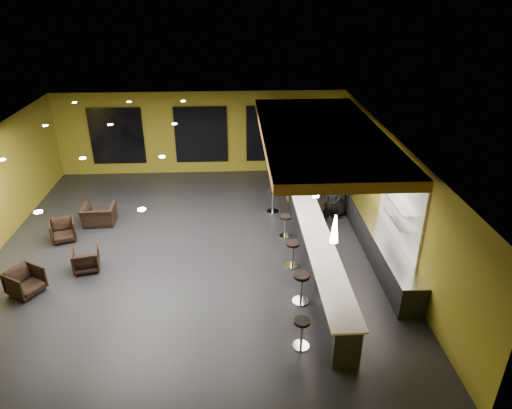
{
  "coord_description": "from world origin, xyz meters",
  "views": [
    {
      "loc": [
        1.34,
        -12.13,
        7.53
      ],
      "look_at": [
        2.0,
        0.5,
        1.3
      ],
      "focal_mm": 32.0,
      "sensor_mm": 36.0,
      "label": 1
    }
  ],
  "objects_px": {
    "pendant_1": "(316,185)",
    "bar_stool_0": "(302,330)",
    "pendant_2": "(303,155)",
    "column": "(296,155)",
    "armchair_b": "(86,260)",
    "pendant_0": "(335,229)",
    "staff_c": "(338,197)",
    "staff_a": "(332,204)",
    "armchair_c": "(63,230)",
    "bar_stool_2": "(293,251)",
    "armchair_d": "(99,215)",
    "bar_counter": "(316,251)",
    "bar_stool_3": "(286,223)",
    "bar_stool_4": "(273,198)",
    "armchair_a": "(25,282)",
    "bar_stool_1": "(301,284)",
    "prep_counter": "(378,242)",
    "staff_b": "(341,192)"
  },
  "relations": [
    {
      "from": "pendant_1",
      "to": "bar_stool_0",
      "type": "xyz_separation_m",
      "value": [
        -0.87,
        -3.77,
        -1.86
      ]
    },
    {
      "from": "pendant_1",
      "to": "bar_stool_0",
      "type": "bearing_deg",
      "value": -103.02
    },
    {
      "from": "pendant_2",
      "to": "bar_stool_0",
      "type": "height_order",
      "value": "pendant_2"
    },
    {
      "from": "pendant_1",
      "to": "bar_stool_0",
      "type": "distance_m",
      "value": 4.29
    },
    {
      "from": "column",
      "to": "armchair_b",
      "type": "height_order",
      "value": "column"
    },
    {
      "from": "pendant_0",
      "to": "staff_c",
      "type": "distance_m",
      "value": 5.46
    },
    {
      "from": "staff_a",
      "to": "armchair_c",
      "type": "xyz_separation_m",
      "value": [
        -8.76,
        -0.5,
        -0.47
      ]
    },
    {
      "from": "bar_stool_2",
      "to": "armchair_d",
      "type": "bearing_deg",
      "value": 155.09
    },
    {
      "from": "pendant_2",
      "to": "armchair_b",
      "type": "distance_m",
      "value": 7.48
    },
    {
      "from": "bar_counter",
      "to": "bar_stool_0",
      "type": "bearing_deg",
      "value": -104.93
    },
    {
      "from": "bar_stool_3",
      "to": "bar_stool_4",
      "type": "bearing_deg",
      "value": 98.25
    },
    {
      "from": "bar_counter",
      "to": "armchair_a",
      "type": "xyz_separation_m",
      "value": [
        -7.91,
        -0.9,
        -0.14
      ]
    },
    {
      "from": "pendant_1",
      "to": "armchair_a",
      "type": "bearing_deg",
      "value": -169.98
    },
    {
      "from": "staff_c",
      "to": "bar_stool_1",
      "type": "height_order",
      "value": "staff_c"
    },
    {
      "from": "pendant_0",
      "to": "prep_counter",
      "type": "bearing_deg",
      "value": 51.34
    },
    {
      "from": "staff_b",
      "to": "bar_stool_4",
      "type": "height_order",
      "value": "staff_b"
    },
    {
      "from": "armchair_c",
      "to": "bar_stool_2",
      "type": "bearing_deg",
      "value": -35.29
    },
    {
      "from": "column",
      "to": "bar_stool_3",
      "type": "bearing_deg",
      "value": -103.37
    },
    {
      "from": "armchair_c",
      "to": "bar_stool_0",
      "type": "height_order",
      "value": "bar_stool_0"
    },
    {
      "from": "armchair_c",
      "to": "armchair_d",
      "type": "bearing_deg",
      "value": 29.07
    },
    {
      "from": "column",
      "to": "armchair_c",
      "type": "bearing_deg",
      "value": -160.83
    },
    {
      "from": "staff_b",
      "to": "bar_stool_1",
      "type": "relative_size",
      "value": 2.12
    },
    {
      "from": "prep_counter",
      "to": "pendant_1",
      "type": "distance_m",
      "value": 2.77
    },
    {
      "from": "staff_a",
      "to": "staff_c",
      "type": "height_order",
      "value": "staff_a"
    },
    {
      "from": "prep_counter",
      "to": "pendant_0",
      "type": "xyz_separation_m",
      "value": [
        -2.0,
        -2.5,
        1.92
      ]
    },
    {
      "from": "column",
      "to": "pendant_1",
      "type": "bearing_deg",
      "value": -90.0
    },
    {
      "from": "prep_counter",
      "to": "bar_stool_4",
      "type": "bearing_deg",
      "value": 134.23
    },
    {
      "from": "prep_counter",
      "to": "staff_b",
      "type": "distance_m",
      "value": 2.75
    },
    {
      "from": "pendant_0",
      "to": "armchair_a",
      "type": "relative_size",
      "value": 0.88
    },
    {
      "from": "bar_stool_2",
      "to": "staff_c",
      "type": "bearing_deg",
      "value": 57.15
    },
    {
      "from": "bar_counter",
      "to": "bar_stool_4",
      "type": "height_order",
      "value": "bar_counter"
    },
    {
      "from": "bar_counter",
      "to": "staff_a",
      "type": "height_order",
      "value": "staff_a"
    },
    {
      "from": "bar_stool_2",
      "to": "bar_stool_4",
      "type": "distance_m",
      "value": 3.53
    },
    {
      "from": "staff_c",
      "to": "bar_stool_1",
      "type": "xyz_separation_m",
      "value": [
        -1.96,
        -4.72,
        -0.22
      ]
    },
    {
      "from": "pendant_0",
      "to": "staff_b",
      "type": "distance_m",
      "value": 5.53
    },
    {
      "from": "bar_counter",
      "to": "bar_stool_4",
      "type": "distance_m",
      "value": 3.64
    },
    {
      "from": "staff_a",
      "to": "bar_stool_1",
      "type": "distance_m",
      "value": 4.34
    },
    {
      "from": "bar_counter",
      "to": "armchair_d",
      "type": "bearing_deg",
      "value": 157.25
    },
    {
      "from": "column",
      "to": "staff_b",
      "type": "relative_size",
      "value": 1.95
    },
    {
      "from": "armchair_b",
      "to": "pendant_2",
      "type": "bearing_deg",
      "value": -170.14
    },
    {
      "from": "staff_a",
      "to": "armchair_d",
      "type": "distance_m",
      "value": 7.91
    },
    {
      "from": "bar_counter",
      "to": "staff_b",
      "type": "height_order",
      "value": "staff_b"
    },
    {
      "from": "bar_stool_1",
      "to": "bar_stool_4",
      "type": "bearing_deg",
      "value": 93.17
    },
    {
      "from": "staff_a",
      "to": "staff_b",
      "type": "xyz_separation_m",
      "value": [
        0.48,
        0.77,
        0.07
      ]
    },
    {
      "from": "armchair_c",
      "to": "bar_stool_0",
      "type": "xyz_separation_m",
      "value": [
        6.95,
        -5.15,
        0.14
      ]
    },
    {
      "from": "staff_b",
      "to": "bar_stool_4",
      "type": "distance_m",
      "value": 2.41
    },
    {
      "from": "bar_stool_3",
      "to": "bar_counter",
      "type": "bearing_deg",
      "value": -68.6
    },
    {
      "from": "column",
      "to": "bar_stool_2",
      "type": "distance_m",
      "value": 4.81
    },
    {
      "from": "armchair_b",
      "to": "bar_stool_4",
      "type": "relative_size",
      "value": 0.86
    },
    {
      "from": "bar_stool_0",
      "to": "bar_stool_3",
      "type": "relative_size",
      "value": 1.01
    }
  ]
}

